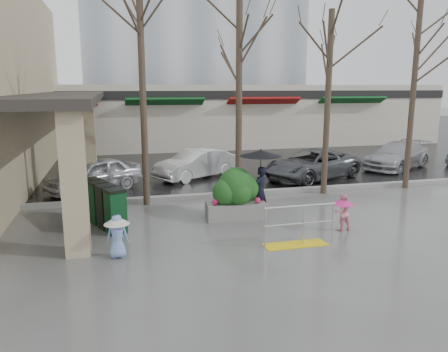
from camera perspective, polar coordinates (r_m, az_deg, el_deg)
name	(u,v)px	position (r m, az deg, el deg)	size (l,w,h in m)	color
ground	(232,234)	(11.83, 1.11, -7.55)	(120.00, 120.00, 0.00)	#51514F
street_asphalt	(155,140)	(33.14, -9.03, 4.72)	(120.00, 36.00, 0.01)	black
curb	(203,196)	(15.55, -2.79, -2.60)	(120.00, 0.30, 0.15)	gray
canopy_slab	(64,93)	(18.87, -20.13, 10.12)	(2.80, 18.00, 0.25)	#2D2823
pillar_front	(74,182)	(10.54, -19.00, -0.71)	(0.55, 0.55, 3.50)	tan
pillar_back	(88,145)	(16.94, -17.31, 3.84)	(0.55, 0.55, 3.50)	tan
storefront_row	(190,115)	(29.23, -4.46, 7.89)	(34.00, 6.74, 4.00)	beige
handrail	(298,230)	(11.08, 9.64, -7.02)	(1.90, 0.50, 1.03)	yellow
tree_west	(141,47)	(14.46, -10.78, 16.17)	(3.20, 3.20, 6.80)	#382B21
tree_midwest	(239,45)	(15.03, 2.01, 16.75)	(3.20, 3.20, 7.00)	#382B21
tree_mideast	(330,58)	(16.23, 13.65, 14.73)	(3.20, 3.20, 6.50)	#382B21
tree_east	(417,45)	(18.15, 23.92, 15.38)	(3.20, 3.20, 7.20)	#382B21
woman	(260,172)	(13.25, 4.78, 0.52)	(1.31, 1.31, 2.06)	black
child_pink	(342,209)	(12.40, 15.19, -4.23)	(0.61, 0.61, 1.01)	pink
child_blue	(117,232)	(10.36, -13.78, -7.11)	(0.59, 0.59, 1.03)	#7993D8
planter	(236,194)	(13.05, 1.57, -2.36)	(1.83, 1.07, 1.54)	slate
news_boxes	(103,204)	(12.84, -15.53, -3.59)	(1.33, 2.20, 1.22)	#0E3D1C
car_a	(93,175)	(17.15, -16.71, 0.17)	(1.49, 3.70, 1.26)	silver
car_b	(196,164)	(18.82, -3.65, 1.61)	(1.33, 3.82, 1.26)	white
car_c	(312,165)	(18.94, 11.40, 1.47)	(2.09, 4.53, 1.26)	#505257
car_d	(397,156)	(22.61, 21.68, 2.50)	(1.77, 4.34, 1.26)	#AAABAF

